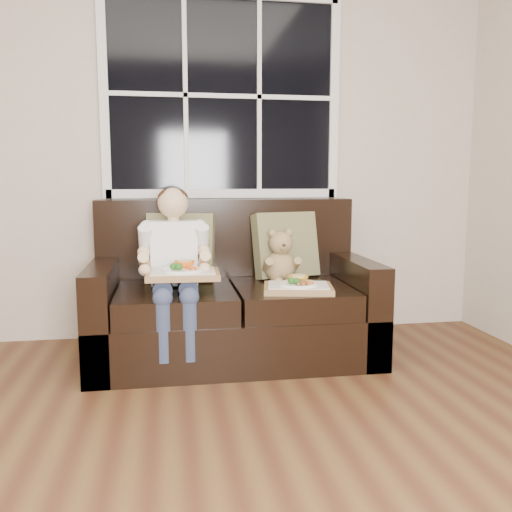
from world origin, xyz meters
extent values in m
cube|color=beige|center=(0.00, 2.50, 1.35)|extent=(4.50, 0.02, 2.70)
cube|color=black|center=(0.40, 2.48, 1.65)|extent=(1.50, 0.02, 1.25)
cube|color=white|center=(0.40, 2.47, 0.99)|extent=(1.58, 0.04, 0.06)
cube|color=white|center=(-0.38, 2.47, 1.65)|extent=(0.06, 0.04, 1.37)
cube|color=white|center=(1.18, 2.47, 1.65)|extent=(0.06, 0.04, 1.37)
cube|color=white|center=(0.40, 2.47, 1.65)|extent=(1.50, 0.03, 0.03)
cube|color=black|center=(0.40, 1.95, 0.15)|extent=(1.70, 0.90, 0.30)
cube|color=black|center=(-0.38, 1.95, 0.30)|extent=(0.15, 0.90, 0.60)
cube|color=black|center=(1.17, 1.95, 0.30)|extent=(0.15, 0.90, 0.60)
cube|color=black|center=(0.40, 2.33, 0.63)|extent=(1.70, 0.18, 0.66)
cube|color=black|center=(0.05, 1.87, 0.38)|extent=(0.68, 0.72, 0.15)
cube|color=black|center=(0.75, 1.87, 0.38)|extent=(0.68, 0.72, 0.15)
cube|color=olive|center=(0.09, 2.17, 0.66)|extent=(0.46, 0.28, 0.44)
cube|color=olive|center=(0.77, 2.17, 0.66)|extent=(0.46, 0.29, 0.44)
cube|color=white|center=(0.04, 2.00, 0.65)|extent=(0.28, 0.17, 0.38)
sphere|color=#DFB388|center=(0.04, 1.99, 0.95)|extent=(0.18, 0.18, 0.18)
ellipsoid|color=#371D11|center=(0.04, 2.00, 0.98)|extent=(0.18, 0.18, 0.13)
cylinder|color=#2E3751|center=(-0.03, 1.79, 0.50)|extent=(0.11, 0.34, 0.11)
cylinder|color=#2E3751|center=(0.11, 1.79, 0.50)|extent=(0.11, 0.34, 0.11)
cylinder|color=#2E3751|center=(-0.03, 1.54, 0.29)|extent=(0.09, 0.09, 0.32)
cylinder|color=#2E3751|center=(0.11, 1.54, 0.29)|extent=(0.09, 0.09, 0.32)
cylinder|color=#DFB388|center=(-0.12, 1.87, 0.70)|extent=(0.07, 0.34, 0.27)
cylinder|color=#DFB388|center=(0.21, 1.87, 0.70)|extent=(0.07, 0.34, 0.27)
ellipsoid|color=#9E7C53|center=(0.70, 2.02, 0.54)|extent=(0.20, 0.18, 0.21)
sphere|color=#9E7C53|center=(0.70, 2.01, 0.70)|extent=(0.15, 0.15, 0.15)
sphere|color=#9E7C53|center=(0.65, 2.01, 0.76)|extent=(0.05, 0.05, 0.05)
sphere|color=#9E7C53|center=(0.76, 2.01, 0.76)|extent=(0.05, 0.05, 0.05)
sphere|color=#9E7C53|center=(0.70, 1.95, 0.68)|extent=(0.06, 0.06, 0.06)
sphere|color=#312115|center=(0.70, 1.93, 0.69)|extent=(0.02, 0.02, 0.02)
cylinder|color=#9E7C53|center=(0.66, 1.91, 0.48)|extent=(0.06, 0.12, 0.06)
cylinder|color=#9E7C53|center=(0.75, 1.91, 0.48)|extent=(0.06, 0.12, 0.06)
cube|color=#916141|center=(0.09, 1.73, 0.56)|extent=(0.41, 0.32, 0.03)
cube|color=beige|center=(0.09, 1.73, 0.58)|extent=(0.36, 0.27, 0.01)
cylinder|color=white|center=(0.09, 1.72, 0.59)|extent=(0.23, 0.23, 0.01)
imported|color=orange|center=(0.10, 1.76, 0.62)|extent=(0.12, 0.12, 0.04)
cylinder|color=#E4CA7C|center=(0.10, 1.76, 0.62)|extent=(0.09, 0.09, 0.02)
ellipsoid|color=#286520|center=(0.04, 1.68, 0.62)|extent=(0.04, 0.04, 0.04)
ellipsoid|color=#286520|center=(0.06, 1.67, 0.62)|extent=(0.04, 0.04, 0.04)
cylinder|color=orange|center=(0.13, 1.68, 0.61)|extent=(0.04, 0.06, 0.02)
cube|color=#916141|center=(0.75, 1.71, 0.47)|extent=(0.44, 0.37, 0.03)
cube|color=beige|center=(0.75, 1.71, 0.49)|extent=(0.39, 0.31, 0.01)
cylinder|color=white|center=(0.75, 1.70, 0.50)|extent=(0.22, 0.22, 0.01)
imported|color=yellow|center=(0.75, 1.74, 0.52)|extent=(0.14, 0.14, 0.03)
cylinder|color=#E4CA7C|center=(0.75, 1.74, 0.52)|extent=(0.08, 0.08, 0.02)
ellipsoid|color=#286520|center=(0.69, 1.66, 0.52)|extent=(0.04, 0.04, 0.04)
ellipsoid|color=#286520|center=(0.72, 1.65, 0.52)|extent=(0.04, 0.04, 0.04)
cylinder|color=orange|center=(0.79, 1.66, 0.51)|extent=(0.04, 0.06, 0.01)
cylinder|color=#905F2F|center=(0.75, 1.64, 0.51)|extent=(0.03, 0.08, 0.02)
camera|label=1|loc=(0.01, -1.28, 1.09)|focal=38.00mm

